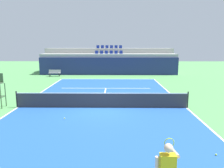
# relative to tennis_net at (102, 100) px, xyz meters

# --- Properties ---
(ground_plane) EXTENTS (80.00, 80.00, 0.00)m
(ground_plane) POSITION_rel_tennis_net_xyz_m (0.00, 0.00, -0.51)
(ground_plane) COLOR #4C8C4C
(court_surface) EXTENTS (11.00, 24.00, 0.01)m
(court_surface) POSITION_rel_tennis_net_xyz_m (0.00, 0.00, -0.50)
(court_surface) COLOR #1E4C99
(court_surface) RESTS_ON ground_plane
(baseline_far) EXTENTS (11.00, 0.10, 0.00)m
(baseline_far) POSITION_rel_tennis_net_xyz_m (0.00, 11.95, -0.50)
(baseline_far) COLOR white
(baseline_far) RESTS_ON court_surface
(sideline_left) EXTENTS (0.10, 24.00, 0.00)m
(sideline_left) POSITION_rel_tennis_net_xyz_m (-5.45, 0.00, -0.50)
(sideline_left) COLOR white
(sideline_left) RESTS_ON court_surface
(sideline_right) EXTENTS (0.10, 24.00, 0.00)m
(sideline_right) POSITION_rel_tennis_net_xyz_m (5.45, 0.00, -0.50)
(sideline_right) COLOR white
(sideline_right) RESTS_ON court_surface
(service_line_far) EXTENTS (8.26, 0.10, 0.00)m
(service_line_far) POSITION_rel_tennis_net_xyz_m (0.00, 6.40, -0.50)
(service_line_far) COLOR white
(service_line_far) RESTS_ON court_surface
(centre_service_line) EXTENTS (0.10, 6.40, 0.00)m
(centre_service_line) POSITION_rel_tennis_net_xyz_m (0.00, 3.20, -0.50)
(centre_service_line) COLOR white
(centre_service_line) RESTS_ON court_surface
(back_wall) EXTENTS (18.53, 0.30, 2.32)m
(back_wall) POSITION_rel_tennis_net_xyz_m (0.00, 15.71, 0.65)
(back_wall) COLOR navy
(back_wall) RESTS_ON ground_plane
(stands_tier_lower) EXTENTS (18.53, 2.40, 2.76)m
(stands_tier_lower) POSITION_rel_tennis_net_xyz_m (0.00, 17.06, 0.87)
(stands_tier_lower) COLOR #9E9E99
(stands_tier_lower) RESTS_ON ground_plane
(stands_tier_upper) EXTENTS (18.53, 2.40, 3.48)m
(stands_tier_upper) POSITION_rel_tennis_net_xyz_m (0.00, 19.46, 1.23)
(stands_tier_upper) COLOR #9E9E99
(stands_tier_upper) RESTS_ON ground_plane
(seating_row_lower) EXTENTS (3.83, 0.44, 0.44)m
(seating_row_lower) POSITION_rel_tennis_net_xyz_m (0.00, 17.15, 2.38)
(seating_row_lower) COLOR navy
(seating_row_lower) RESTS_ON stands_tier_lower
(seating_row_upper) EXTENTS (3.83, 0.44, 0.44)m
(seating_row_upper) POSITION_rel_tennis_net_xyz_m (0.00, 19.55, 3.10)
(seating_row_upper) COLOR navy
(seating_row_upper) RESTS_ON stands_tier_upper
(tennis_net) EXTENTS (11.08, 0.08, 1.07)m
(tennis_net) POSITION_rel_tennis_net_xyz_m (0.00, 0.00, 0.00)
(tennis_net) COLOR black
(tennis_net) RESTS_ON court_surface
(player_bench) EXTENTS (1.50, 0.40, 0.85)m
(player_bench) POSITION_rel_tennis_net_xyz_m (-6.85, 14.14, -0.00)
(player_bench) COLOR #99999E
(player_bench) RESTS_ON ground_plane
(tennis_ball_0) EXTENTS (0.07, 0.07, 0.07)m
(tennis_ball_0) POSITION_rel_tennis_net_xyz_m (4.55, -6.20, -0.47)
(tennis_ball_0) COLOR #CCE033
(tennis_ball_0) RESTS_ON court_surface
(tennis_ball_1) EXTENTS (0.07, 0.07, 0.07)m
(tennis_ball_1) POSITION_rel_tennis_net_xyz_m (-1.92, -2.25, -0.47)
(tennis_ball_1) COLOR #CCE033
(tennis_ball_1) RESTS_ON court_surface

